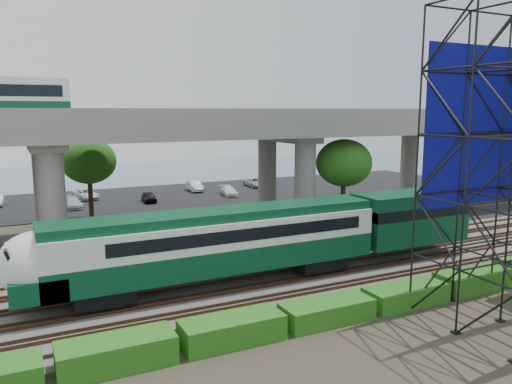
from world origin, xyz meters
TOP-DOWN VIEW (x-y plane):
  - ground at (0.00, 0.00)m, footprint 140.00×140.00m
  - ballast_bed at (0.00, 2.00)m, footprint 90.00×12.00m
  - service_road at (0.00, 10.50)m, footprint 90.00×5.00m
  - parking_lot at (0.00, 34.00)m, footprint 90.00×18.00m
  - harbor_water at (0.00, 56.00)m, footprint 140.00×40.00m
  - rail_tracks at (0.00, 2.00)m, footprint 90.00×9.52m
  - commuter_train at (0.10, 2.00)m, footprint 29.30×3.06m
  - overpass at (-1.04, 16.00)m, footprint 80.00×12.00m
  - hedge_strip at (1.01, -4.30)m, footprint 34.60×1.80m
  - trees at (-4.67, 16.17)m, footprint 40.94×16.94m
  - suv at (-12.52, 11.32)m, footprint 5.50×3.37m
  - parked_cars at (0.53, 33.88)m, footprint 37.11×9.20m

SIDE VIEW (x-z plane):
  - ground at x=0.00m, z-range 0.00..0.00m
  - harbor_water at x=0.00m, z-range 0.00..0.03m
  - service_road at x=0.00m, z-range 0.00..0.08m
  - parking_lot at x=0.00m, z-range 0.00..0.08m
  - ballast_bed at x=0.00m, z-range 0.00..0.20m
  - rail_tracks at x=0.00m, z-range 0.20..0.36m
  - hedge_strip at x=1.01m, z-range -0.04..1.16m
  - parked_cars at x=0.53m, z-range 0.01..1.30m
  - suv at x=-12.52m, z-range 0.08..1.50m
  - commuter_train at x=0.10m, z-range 0.73..5.03m
  - trees at x=-4.67m, z-range 1.73..9.42m
  - overpass at x=-1.04m, z-range 2.01..14.41m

